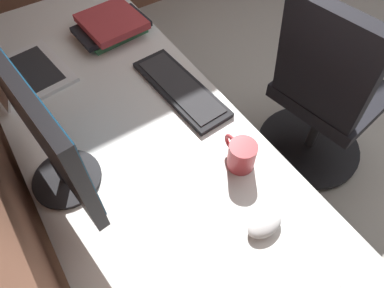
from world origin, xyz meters
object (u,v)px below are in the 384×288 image
monitor_secondary (39,126)px  mouse_spare (265,225)px  drawer_pedestal (134,184)px  laptop_leftmost (19,69)px  coffee_mug (241,155)px  book_stack_near (112,26)px  keyboard_spare (181,88)px  office_chair (323,101)px

monitor_secondary → mouse_spare: bearing=-138.3°
drawer_pedestal → laptop_leftmost: bearing=25.2°
coffee_mug → drawer_pedestal: bearing=36.3°
book_stack_near → coffee_mug: (-0.80, -0.04, 0.01)m
keyboard_spare → laptop_leftmost: bearing=50.4°
coffee_mug → laptop_leftmost: bearing=30.5°
book_stack_near → office_chair: office_chair is taller
mouse_spare → monitor_secondary: bearing=41.7°
laptop_leftmost → book_stack_near: 0.40m
monitor_secondary → keyboard_spare: bearing=-74.7°
drawer_pedestal → monitor_secondary: (-0.10, 0.21, 0.63)m
drawer_pedestal → keyboard_spare: size_ratio=1.62×
keyboard_spare → mouse_spare: 0.57m
drawer_pedestal → book_stack_near: book_stack_near is taller
drawer_pedestal → laptop_leftmost: (0.40, 0.19, 0.43)m
drawer_pedestal → book_stack_near: 0.66m
laptop_leftmost → mouse_spare: bearing=-158.8°
keyboard_spare → book_stack_near: bearing=7.6°
office_chair → mouse_spare: bearing=117.5°
monitor_secondary → keyboard_spare: (0.13, -0.47, -0.24)m
monitor_secondary → keyboard_spare: monitor_secondary is taller
drawer_pedestal → keyboard_spare: bearing=-83.6°
monitor_secondary → office_chair: bearing=-92.5°
monitor_secondary → laptop_leftmost: bearing=-2.6°
drawer_pedestal → mouse_spare: 0.69m
book_stack_near → mouse_spare: bearing=178.3°
mouse_spare → book_stack_near: book_stack_near is taller
monitor_secondary → book_stack_near: 0.73m
keyboard_spare → coffee_mug: coffee_mug is taller
coffee_mug → mouse_spare: bearing=160.2°
mouse_spare → coffee_mug: coffee_mug is taller
drawer_pedestal → mouse_spare: size_ratio=6.68×
keyboard_spare → coffee_mug: (-0.36, 0.02, 0.04)m
drawer_pedestal → coffee_mug: size_ratio=5.62×
coffee_mug → office_chair: (0.19, -0.66, -0.32)m
keyboard_spare → mouse_spare: (-0.56, 0.09, 0.01)m
monitor_secondary → coffee_mug: monitor_secondary is taller
monitor_secondary → mouse_spare: (-0.43, -0.39, -0.23)m
drawer_pedestal → office_chair: bearing=-99.3°
monitor_secondary → drawer_pedestal: bearing=-64.6°
laptop_leftmost → office_chair: office_chair is taller
laptop_leftmost → book_stack_near: size_ratio=1.09×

